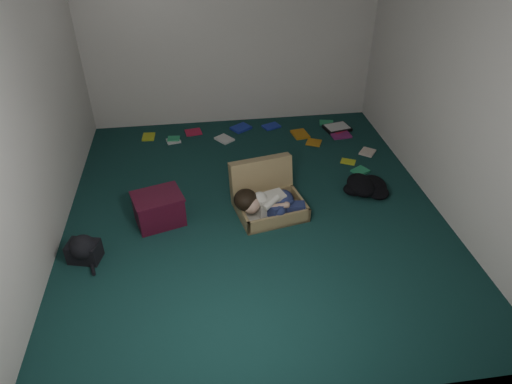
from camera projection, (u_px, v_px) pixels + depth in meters
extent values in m
plane|color=#133836|center=(254.00, 210.00, 5.00)|extent=(4.50, 4.50, 0.00)
plane|color=silver|center=(231.00, 32.00, 6.08)|extent=(4.50, 0.00, 4.50)
plane|color=silver|center=(311.00, 270.00, 2.43)|extent=(4.50, 0.00, 4.50)
plane|color=silver|center=(30.00, 113.00, 4.03)|extent=(0.00, 4.50, 4.50)
plane|color=silver|center=(455.00, 88.00, 4.49)|extent=(0.00, 4.50, 4.50)
cube|color=#A08758|center=(271.00, 209.00, 4.89)|extent=(0.78, 0.62, 0.16)
cube|color=beige|center=(271.00, 212.00, 4.92)|extent=(0.71, 0.55, 0.02)
cube|color=#A08758|center=(261.00, 180.00, 5.05)|extent=(0.73, 0.35, 0.51)
cube|color=silver|center=(270.00, 204.00, 4.82)|extent=(0.34, 0.26, 0.22)
sphere|color=tan|center=(251.00, 205.00, 4.70)|extent=(0.19, 0.19, 0.19)
ellipsoid|color=black|center=(246.00, 200.00, 4.71)|extent=(0.25, 0.26, 0.22)
ellipsoid|color=navy|center=(283.00, 200.00, 4.87)|extent=(0.23, 0.26, 0.22)
cube|color=navy|center=(280.00, 208.00, 4.77)|extent=(0.29, 0.25, 0.14)
cube|color=navy|center=(293.00, 208.00, 4.82)|extent=(0.25, 0.15, 0.11)
sphere|color=white|center=(300.00, 206.00, 4.88)|extent=(0.11, 0.11, 0.11)
sphere|color=white|center=(303.00, 211.00, 4.83)|extent=(0.10, 0.10, 0.10)
cylinder|color=tan|center=(279.00, 206.00, 4.71)|extent=(0.19, 0.09, 0.07)
cube|color=#460E21|center=(159.00, 210.00, 4.75)|extent=(0.56, 0.49, 0.32)
cube|color=#460E21|center=(157.00, 197.00, 4.65)|extent=(0.58, 0.51, 0.02)
cube|color=black|center=(337.00, 128.00, 6.57)|extent=(0.40, 0.33, 0.04)
cube|color=white|center=(337.00, 126.00, 6.56)|extent=(0.36, 0.29, 0.01)
cube|color=#C4D325|center=(149.00, 137.00, 6.37)|extent=(0.21, 0.16, 0.02)
cube|color=#C0193C|center=(193.00, 132.00, 6.49)|extent=(0.26, 0.25, 0.02)
cube|color=white|center=(224.00, 139.00, 6.32)|extent=(0.21, 0.24, 0.02)
cube|color=#1F33AC|center=(271.00, 126.00, 6.64)|extent=(0.22, 0.25, 0.02)
cube|color=#C47C17|center=(300.00, 135.00, 6.43)|extent=(0.26, 0.24, 0.02)
cube|color=#2B9F64|center=(326.00, 123.00, 6.73)|extent=(0.22, 0.17, 0.02)
cube|color=#862167|center=(341.00, 136.00, 6.41)|extent=(0.26, 0.26, 0.02)
cube|color=beige|center=(368.00, 152.00, 6.02)|extent=(0.19, 0.23, 0.02)
cube|color=#C4D325|center=(348.00, 161.00, 5.83)|extent=(0.23, 0.26, 0.02)
cube|color=#C0193C|center=(337.00, 130.00, 6.53)|extent=(0.26, 0.23, 0.02)
cube|color=white|center=(174.00, 141.00, 6.28)|extent=(0.23, 0.19, 0.02)
cube|color=#1F33AC|center=(241.00, 128.00, 6.59)|extent=(0.26, 0.26, 0.02)
cube|color=#C47C17|center=(314.00, 142.00, 6.25)|extent=(0.18, 0.22, 0.02)
cube|color=#2B9F64|center=(360.00, 171.00, 5.64)|extent=(0.24, 0.26, 0.02)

